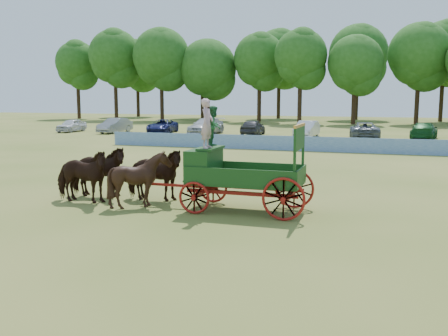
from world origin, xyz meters
TOP-DOWN VIEW (x-y plane):
  - ground at (0.00, 0.00)m, footprint 160.00×160.00m
  - horse_lead_left at (-3.77, -1.85)m, footprint 2.37×1.11m
  - horse_lead_right at (-3.77, -0.75)m, footprint 2.52×1.52m
  - horse_wheel_left at (-1.37, -1.85)m, footprint 1.91×1.72m
  - horse_wheel_right at (-1.37, -0.75)m, footprint 2.41×1.21m
  - farm_dray at (1.60, -1.29)m, footprint 6.00×2.00m
  - sponsor_banner at (-1.00, 18.00)m, footprint 26.00×0.08m
  - parked_cars at (4.06, 30.42)m, footprint 58.40×6.90m
  - treeline at (-3.30, 60.55)m, footprint 91.54×23.26m

SIDE VIEW (x-z plane):
  - ground at x=0.00m, z-range 0.00..0.00m
  - sponsor_banner at x=-1.00m, z-range 0.00..1.05m
  - parked_cars at x=4.06m, z-range -0.05..1.59m
  - horse_lead_left at x=-3.77m, z-range 0.00..1.99m
  - horse_lead_right at x=-3.77m, z-range 0.00..1.99m
  - horse_wheel_right at x=-1.37m, z-range 0.00..1.99m
  - horse_wheel_left at x=-1.37m, z-range 0.00..1.99m
  - farm_dray at x=1.60m, z-range -0.30..3.50m
  - treeline at x=-3.30m, z-range 1.95..17.39m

